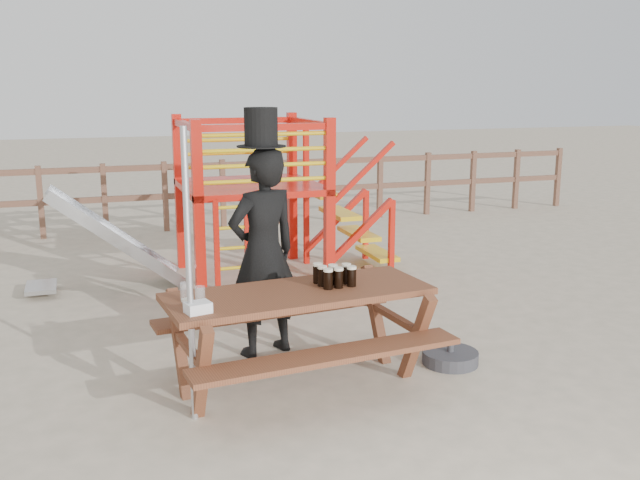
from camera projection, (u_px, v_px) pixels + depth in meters
The scene contains 10 objects.
ground at pixel (328, 385), 6.02m from camera, with size 60.00×60.00×0.00m, color #BDAB93.
back_fence at pixel (194, 187), 12.34m from camera, with size 15.09×0.09×1.20m.
playground_fort at pixel (245, 197), 9.14m from camera, with size 4.71×1.84×2.10m.
picnic_table at pixel (299, 327), 5.89m from camera, with size 2.30×1.70×0.84m.
man_with_hat at pixel (263, 247), 6.54m from camera, with size 0.82×0.66×2.29m.
metal_pole at pixel (189, 279), 5.19m from camera, with size 0.05×0.05×2.21m, color #B2B2B7.
parasol_base at pixel (450, 357), 6.48m from camera, with size 0.51×0.51×0.22m.
paper_bag at pixel (198, 308), 5.25m from camera, with size 0.18×0.14×0.08m, color white.
stout_pints at pixel (334, 276), 5.95m from camera, with size 0.32×0.28×0.17m.
empty_glasses at pixel (193, 295), 5.47m from camera, with size 0.17×0.22×0.15m.
Camera 1 is at (-1.87, -5.29, 2.50)m, focal length 40.00 mm.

